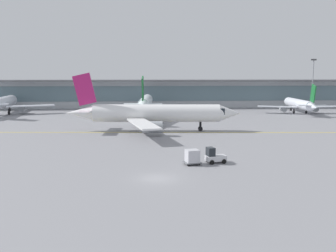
{
  "coord_description": "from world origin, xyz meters",
  "views": [
    {
      "loc": [
        -1.53,
        -40.33,
        11.53
      ],
      "look_at": [
        2.55,
        20.53,
        3.0
      ],
      "focal_mm": 39.89,
      "sensor_mm": 36.0,
      "label": 1
    }
  ],
  "objects_px": {
    "baggage_tug": "(214,156)",
    "cargo_dolly_lead": "(192,157)",
    "taxiing_regional_jet": "(154,114)",
    "gate_airplane_1": "(146,103)",
    "apron_light_mast_1": "(313,82)",
    "gate_airplane_0": "(2,103)",
    "gate_airplane_2": "(299,104)"
  },
  "relations": [
    {
      "from": "gate_airplane_1",
      "to": "cargo_dolly_lead",
      "type": "distance_m",
      "value": 61.78
    },
    {
      "from": "gate_airplane_1",
      "to": "gate_airplane_2",
      "type": "xyz_separation_m",
      "value": [
        45.43,
        -0.4,
        -0.64
      ]
    },
    {
      "from": "gate_airplane_0",
      "to": "gate_airplane_1",
      "type": "bearing_deg",
      "value": -99.26
    },
    {
      "from": "gate_airplane_1",
      "to": "baggage_tug",
      "type": "xyz_separation_m",
      "value": [
        8.47,
        -60.82,
        -2.42
      ]
    },
    {
      "from": "taxiing_regional_jet",
      "to": "apron_light_mast_1",
      "type": "height_order",
      "value": "apron_light_mast_1"
    },
    {
      "from": "baggage_tug",
      "to": "taxiing_regional_jet",
      "type": "bearing_deg",
      "value": 91.08
    },
    {
      "from": "apron_light_mast_1",
      "to": "baggage_tug",
      "type": "bearing_deg",
      "value": -122.49
    },
    {
      "from": "taxiing_regional_jet",
      "to": "apron_light_mast_1",
      "type": "xyz_separation_m",
      "value": [
        53.89,
        45.49,
        5.38
      ]
    },
    {
      "from": "taxiing_regional_jet",
      "to": "cargo_dolly_lead",
      "type": "bearing_deg",
      "value": -78.03
    },
    {
      "from": "gate_airplane_0",
      "to": "gate_airplane_1",
      "type": "distance_m",
      "value": 41.52
    },
    {
      "from": "baggage_tug",
      "to": "cargo_dolly_lead",
      "type": "relative_size",
      "value": 1.18
    },
    {
      "from": "gate_airplane_1",
      "to": "apron_light_mast_1",
      "type": "height_order",
      "value": "apron_light_mast_1"
    },
    {
      "from": "taxiing_regional_jet",
      "to": "cargo_dolly_lead",
      "type": "height_order",
      "value": "taxiing_regional_jet"
    },
    {
      "from": "gate_airplane_2",
      "to": "taxiing_regional_jet",
      "type": "distance_m",
      "value": 54.46
    },
    {
      "from": "gate_airplane_2",
      "to": "apron_light_mast_1",
      "type": "distance_m",
      "value": 17.75
    },
    {
      "from": "gate_airplane_1",
      "to": "gate_airplane_2",
      "type": "height_order",
      "value": "gate_airplane_1"
    },
    {
      "from": "cargo_dolly_lead",
      "to": "gate_airplane_0",
      "type": "bearing_deg",
      "value": 113.47
    },
    {
      "from": "taxiing_regional_jet",
      "to": "baggage_tug",
      "type": "height_order",
      "value": "taxiing_regional_jet"
    },
    {
      "from": "baggage_tug",
      "to": "gate_airplane_1",
      "type": "bearing_deg",
      "value": 85.17
    },
    {
      "from": "apron_light_mast_1",
      "to": "taxiing_regional_jet",
      "type": "bearing_deg",
      "value": -139.83
    },
    {
      "from": "gate_airplane_1",
      "to": "apron_light_mast_1",
      "type": "relative_size",
      "value": 2.03
    },
    {
      "from": "gate_airplane_0",
      "to": "apron_light_mast_1",
      "type": "xyz_separation_m",
      "value": [
        96.85,
        10.3,
        5.72
      ]
    },
    {
      "from": "gate_airplane_1",
      "to": "taxiing_regional_jet",
      "type": "relative_size",
      "value": 0.94
    },
    {
      "from": "cargo_dolly_lead",
      "to": "apron_light_mast_1",
      "type": "height_order",
      "value": "apron_light_mast_1"
    },
    {
      "from": "cargo_dolly_lead",
      "to": "apron_light_mast_1",
      "type": "xyz_separation_m",
      "value": [
        49.9,
        74.38,
        7.86
      ]
    },
    {
      "from": "cargo_dolly_lead",
      "to": "apron_light_mast_1",
      "type": "relative_size",
      "value": 0.15
    },
    {
      "from": "gate_airplane_2",
      "to": "apron_light_mast_1",
      "type": "height_order",
      "value": "apron_light_mast_1"
    },
    {
      "from": "gate_airplane_1",
      "to": "cargo_dolly_lead",
      "type": "relative_size",
      "value": 13.89
    },
    {
      "from": "gate_airplane_0",
      "to": "taxiing_regional_jet",
      "type": "relative_size",
      "value": 0.9
    },
    {
      "from": "baggage_tug",
      "to": "cargo_dolly_lead",
      "type": "bearing_deg",
      "value": 180.0
    },
    {
      "from": "gate_airplane_0",
      "to": "gate_airplane_1",
      "type": "height_order",
      "value": "gate_airplane_1"
    },
    {
      "from": "gate_airplane_2",
      "to": "taxiing_regional_jet",
      "type": "bearing_deg",
      "value": 130.51
    }
  ]
}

